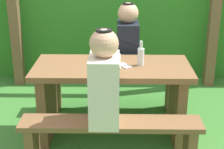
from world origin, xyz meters
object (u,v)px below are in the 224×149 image
object	(u,v)px
cell_phone	(124,65)
picnic_table	(112,89)
drinking_glass	(117,58)
bench_far	(113,82)
bench_near	(111,136)
person_black_coat	(128,40)
person_white_shirt	(104,81)
bottle_left	(141,56)

from	to	relation	value
cell_phone	picnic_table	bearing A→B (deg)	138.83
drinking_glass	cell_phone	size ratio (longest dim) A/B	0.55
picnic_table	bench_far	world-z (taller)	picnic_table
bench_near	picnic_table	bearing A→B (deg)	90.00
drinking_glass	cell_phone	xyz separation A→B (m)	(0.07, -0.10, -0.03)
bench_far	person_black_coat	size ratio (longest dim) A/B	1.95
drinking_glass	cell_phone	distance (m)	0.13
person_white_shirt	drinking_glass	xyz separation A→B (m)	(0.09, 0.65, -0.04)
person_white_shirt	person_black_coat	size ratio (longest dim) A/B	1.00
picnic_table	bench_near	xyz separation A→B (m)	(0.00, -0.57, -0.16)
person_white_shirt	bottle_left	world-z (taller)	person_white_shirt
person_black_coat	bottle_left	distance (m)	0.57
person_black_coat	drinking_glass	xyz separation A→B (m)	(-0.11, -0.48, -0.04)
person_white_shirt	cell_phone	world-z (taller)	person_white_shirt
picnic_table	bench_far	xyz separation A→B (m)	(0.00, 0.57, -0.16)
picnic_table	drinking_glass	size ratio (longest dim) A/B	18.26
picnic_table	bench_near	size ratio (longest dim) A/B	1.00
person_white_shirt	cell_phone	xyz separation A→B (m)	(0.16, 0.55, -0.07)
bench_near	person_white_shirt	size ratio (longest dim) A/B	1.95
bottle_left	person_black_coat	bearing A→B (deg)	100.49
picnic_table	cell_phone	xyz separation A→B (m)	(0.11, -0.02, 0.23)
drinking_glass	bottle_left	world-z (taller)	bottle_left
picnic_table	bench_far	distance (m)	0.59
picnic_table	bench_near	world-z (taller)	picnic_table
drinking_glass	person_white_shirt	bearing A→B (deg)	-97.83
picnic_table	bench_far	bearing A→B (deg)	90.00
bottle_left	bench_near	bearing A→B (deg)	-113.90
bench_far	person_black_coat	bearing A→B (deg)	-1.25
person_white_shirt	drinking_glass	distance (m)	0.66
bench_near	drinking_glass	bearing A→B (deg)	86.26
person_white_shirt	drinking_glass	size ratio (longest dim) A/B	9.38
bench_far	person_white_shirt	bearing A→B (deg)	-92.37
bench_near	bottle_left	bearing A→B (deg)	66.10
picnic_table	person_white_shirt	distance (m)	0.64
picnic_table	cell_phone	bearing A→B (deg)	-8.24
person_black_coat	cell_phone	world-z (taller)	person_black_coat
picnic_table	person_white_shirt	size ratio (longest dim) A/B	1.95
person_black_coat	drinking_glass	size ratio (longest dim) A/B	9.38
drinking_glass	bottle_left	distance (m)	0.23
person_black_coat	cell_phone	xyz separation A→B (m)	(-0.04, -0.58, -0.07)
drinking_glass	cell_phone	bearing A→B (deg)	-57.33
person_black_coat	cell_phone	size ratio (longest dim) A/B	5.14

